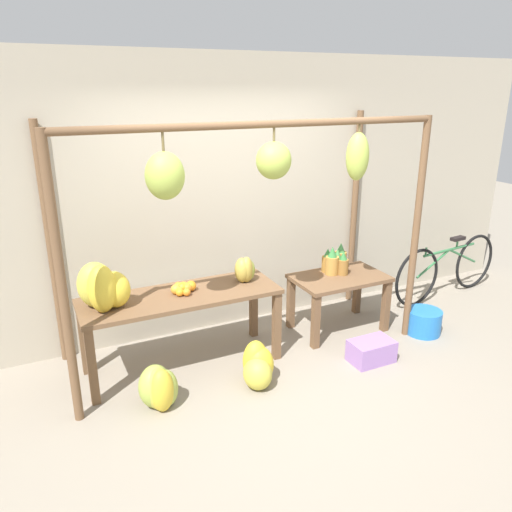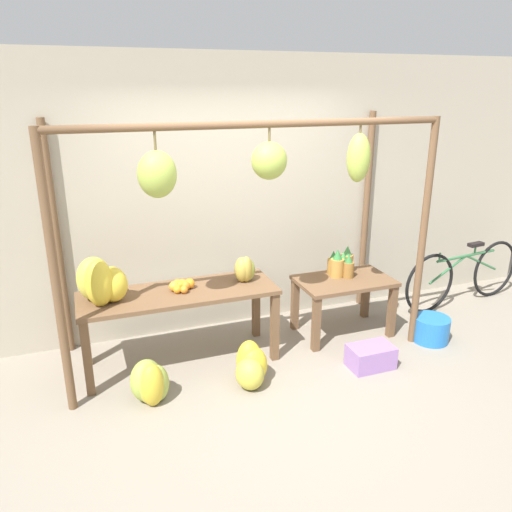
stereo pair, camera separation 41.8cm
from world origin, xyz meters
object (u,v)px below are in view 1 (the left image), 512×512
Objects in this scene: blue_bucket at (424,322)px; parked_bicycle at (447,268)px; banana_pile_ground_left at (160,388)px; banana_pile_ground_right at (258,366)px; orange_pile at (183,288)px; pineapple_cluster at (336,262)px; fruit_crate_white at (371,351)px; papaya_pile at (245,270)px; banana_pile_on_table at (103,287)px.

blue_bucket is 1.16m from parked_bicycle.
banana_pile_ground_right is at bearing -2.27° from banana_pile_ground_left.
orange_pile reaches higher than blue_bucket.
banana_pile_ground_left is at bearing -169.42° from parked_bicycle.
pineapple_cluster is at bearing -178.56° from parked_bicycle.
orange_pile is 1.71m from pineapple_cluster.
pineapple_cluster is 0.75× the size of banana_pile_ground_right.
fruit_crate_white is 2.01m from parked_bicycle.
parked_bicycle is (2.93, 0.74, 0.20)m from banana_pile_ground_right.
pineapple_cluster is at bearing 5.21° from papaya_pile.
blue_bucket is 2.03m from papaya_pile.
papaya_pile is at bearing 143.78° from fruit_crate_white.
parked_bicycle is (3.79, 0.71, 0.19)m from banana_pile_ground_left.
banana_pile_on_table is at bearing -177.55° from parked_bicycle.
blue_bucket is at bearing -38.66° from pineapple_cluster.
pineapple_cluster is 0.74× the size of banana_pile_ground_left.
banana_pile_on_table is 1.96× the size of orange_pile.
banana_pile_on_table is 0.95m from banana_pile_ground_left.
papaya_pile reaches higher than orange_pile.
parked_bicycle is at bearing 2.42° from orange_pile.
banana_pile_ground_right is (0.86, -0.03, -0.01)m from banana_pile_ground_left.
pineapple_cluster is 1.11m from papaya_pile.
banana_pile_ground_right is 0.91m from papaya_pile.
orange_pile is 0.14× the size of parked_bicycle.
papaya_pile is (-1.84, 0.49, 0.71)m from blue_bucket.
orange_pile reaches higher than fruit_crate_white.
blue_bucket is (3.14, -0.46, -0.78)m from banana_pile_on_table.
pineapple_cluster is 0.83× the size of blue_bucket.
papaya_pile is at bearing 1.40° from banana_pile_on_table.
parked_bicycle is at bearing 10.58° from banana_pile_ground_left.
banana_pile_on_table is 1.33× the size of blue_bucket.
banana_pile_ground_right is 0.22× the size of parked_bicycle.
parked_bicycle is 2.82m from papaya_pile.
banana_pile_ground_right is (0.45, -0.60, -0.59)m from orange_pile.
parked_bicycle is at bearing 2.45° from banana_pile_on_table.
banana_pile_ground_right is at bearing -53.06° from orange_pile.
banana_pile_ground_right reaches higher than blue_bucket.
banana_pile_on_table is at bearing 118.25° from banana_pile_ground_left.
fruit_crate_white is at bearing -16.76° from banana_pile_on_table.
parked_bicycle is (1.68, 0.04, -0.35)m from pineapple_cluster.
blue_bucket is at bearing -11.39° from orange_pile.
fruit_crate_white is (-0.12, -0.82, -0.62)m from pineapple_cluster.
pineapple_cluster reaches higher than banana_pile_ground_right.
papaya_pile is (-1.10, -0.10, 0.12)m from pineapple_cluster.
banana_pile_ground_right is at bearing -176.94° from blue_bucket.
banana_pile_ground_left is 2.85m from blue_bucket.
banana_pile_ground_left is 3.86m from parked_bicycle.
banana_pile_ground_left reaches higher than fruit_crate_white.
banana_pile_on_table is 3.27m from blue_bucket.
parked_bicycle is at bearing 34.11° from blue_bucket.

